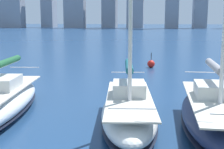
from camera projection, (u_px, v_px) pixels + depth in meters
sailboat_grey at (216, 114)px, 12.47m from camera, size 2.74×8.02×9.72m
sailboat_teal at (129, 109)px, 13.16m from camera, size 3.13×7.65×10.79m
sailboat_forest at (0, 102)px, 14.32m from camera, size 3.27×9.03×10.90m
channel_buoy at (151, 64)px, 29.21m from camera, size 0.70×0.70×1.40m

